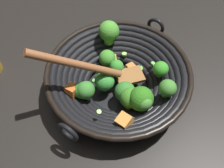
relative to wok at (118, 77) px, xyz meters
The scene contains 2 objects.
ground_plane 0.06m from the wok, 147.67° to the right, with size 4.00×4.00×0.00m, color black.
wok is the anchor object (origin of this frame).
Camera 1 is at (0.35, 0.16, 0.57)m, focal length 40.43 mm.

